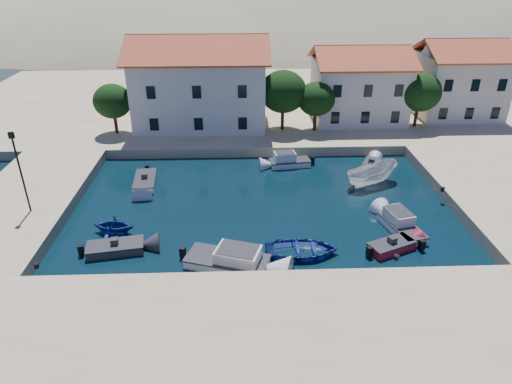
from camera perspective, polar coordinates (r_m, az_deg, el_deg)
The scene contains 22 objects.
ground at distance 28.73m, azimuth 1.75°, elevation -11.36°, with size 400.00×400.00×0.00m, color black.
quay_south at distance 23.99m, azimuth 2.76°, elevation -19.39°, with size 52.00×12.00×1.00m, color tan.
quay_east at distance 42.96m, azimuth 29.22°, elevation -0.37°, with size 11.00×20.00×1.00m, color tan.
quay_west at distance 40.64m, azimuth -27.09°, elevation -1.35°, with size 8.00×20.00×1.00m, color tan.
quay_north at distance 62.96m, azimuth 1.32°, elevation 11.21°, with size 80.00×36.00×1.00m, color tan.
hills at distance 153.38m, azimuth 6.43°, elevation 11.49°, with size 254.00×176.00×99.00m.
building_left at distance 51.97m, azimuth -7.04°, elevation 13.74°, with size 14.70×9.45×9.70m.
building_mid at distance 54.68m, azimuth 12.76°, elevation 13.19°, with size 10.50×8.40×8.30m.
building_right at distance 59.67m, azimuth 24.07°, elevation 12.95°, with size 9.45×8.40×8.80m.
trees at distance 49.99m, azimuth 5.18°, elevation 11.99°, with size 37.30×5.30×6.45m.
lamppost at distance 36.69m, azimuth -27.52°, elevation 3.01°, with size 0.35×0.25×6.22m.
bollards at distance 31.48m, azimuth 6.44°, elevation -5.13°, with size 29.36×9.56×0.30m.
motorboat_grey_sw at distance 32.75m, azimuth -17.16°, elevation -6.70°, with size 4.02×2.29×1.25m.
cabin_cruiser_south at distance 29.96m, azimuth -3.62°, elevation -8.42°, with size 5.81×3.85×1.60m.
rowboat_south at distance 31.38m, azimuth 5.79°, elevation -7.74°, with size 3.55×4.98×1.03m, color navy.
motorboat_red_se at distance 32.81m, azimuth 16.55°, elevation -6.52°, with size 3.53×2.62×1.25m.
cabin_cruiser_east at distance 35.04m, azimuth 17.78°, elevation -4.06°, with size 2.68×4.58×1.60m.
boat_east at distance 41.73m, azimuth 14.12°, elevation 0.95°, with size 2.01×5.34×2.06m, color white.
motorboat_white_ne at distance 44.73m, azimuth 14.17°, elevation 3.20°, with size 2.64×3.43×1.25m.
rowboat_west at distance 35.07m, azimuth -17.24°, elevation -4.85°, with size 2.60×3.02×1.59m, color navy.
motorboat_white_west at distance 41.53m, azimuth -13.70°, elevation 1.32°, with size 2.15×4.21×1.25m.
cabin_cruiser_north at distance 44.05m, azimuth 4.26°, elevation 3.86°, with size 4.01×2.11×1.60m.
Camera 1 is at (-1.71, -22.38, 17.94)m, focal length 32.00 mm.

